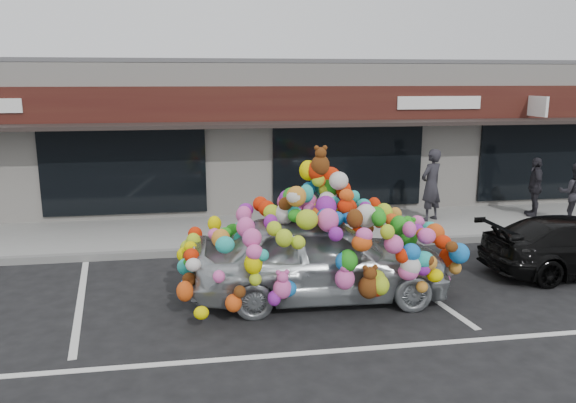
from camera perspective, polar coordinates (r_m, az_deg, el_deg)
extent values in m
plane|color=black|center=(10.24, -2.48, -9.40)|extent=(90.00, 90.00, 0.00)
cube|color=silver|center=(18.06, -5.70, 6.93)|extent=(24.00, 6.00, 4.20)
cube|color=#59595B|center=(17.98, -5.85, 13.77)|extent=(24.00, 6.00, 0.12)
cube|color=#38110F|center=(14.92, -5.05, 9.85)|extent=(24.00, 0.18, 0.90)
cube|color=black|center=(14.43, -4.86, 7.78)|extent=(24.00, 1.20, 0.10)
cube|color=white|center=(17.14, 23.96, 8.84)|extent=(0.08, 0.95, 0.55)
cube|color=white|center=(16.16, 15.13, 9.67)|extent=(2.40, 0.04, 0.35)
cube|color=black|center=(15.22, -16.29, 3.02)|extent=(4.20, 0.12, 2.30)
cube|color=black|center=(15.64, 6.11, 3.68)|extent=(4.20, 0.12, 2.30)
cube|color=black|center=(18.15, 24.76, 3.82)|extent=(4.20, 0.12, 2.30)
cube|color=gray|center=(13.99, -4.39, -3.08)|extent=(26.00, 3.00, 0.15)
cube|color=slate|center=(12.56, -3.81, -4.89)|extent=(26.00, 0.18, 0.16)
cube|color=silver|center=(10.58, -20.34, -9.44)|extent=(0.73, 4.37, 0.01)
cube|color=silver|center=(11.06, 12.10, -7.96)|extent=(0.73, 4.37, 0.01)
cube|color=silver|center=(8.65, 13.09, -13.96)|extent=(14.00, 0.12, 0.01)
imported|color=#9EA1A8|center=(9.85, 3.23, -5.63)|extent=(1.96, 4.50, 1.51)
ellipsoid|color=#E92800|center=(9.52, 3.33, 1.96)|extent=(1.41, 1.91, 1.13)
sphere|color=#F6DB00|center=(10.05, 12.14, -3.54)|extent=(0.34, 0.34, 0.34)
sphere|color=blue|center=(9.18, 8.22, -8.48)|extent=(0.36, 0.36, 0.36)
sphere|color=green|center=(10.67, -2.10, -5.06)|extent=(0.30, 0.30, 0.30)
sphere|color=#D962B4|center=(9.44, 3.37, 5.05)|extent=(0.32, 0.32, 0.32)
sphere|color=#E74D12|center=(9.66, -4.63, -3.90)|extent=(0.30, 0.30, 0.30)
imported|color=black|center=(15.06, 14.34, 1.64)|extent=(0.82, 0.73, 1.88)
imported|color=black|center=(16.11, 27.08, 0.76)|extent=(0.95, 0.90, 1.56)
imported|color=#232126|center=(16.52, 23.78, 1.39)|extent=(1.01, 0.68, 1.59)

